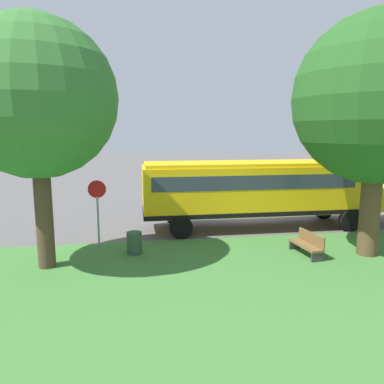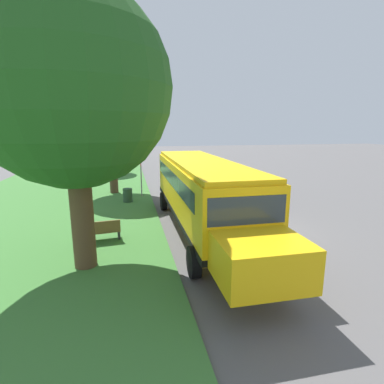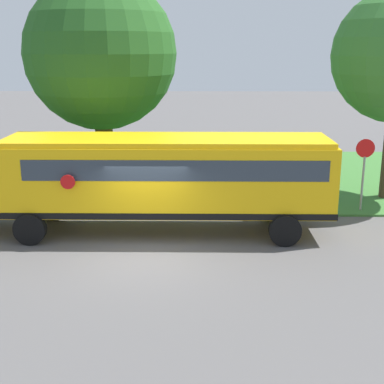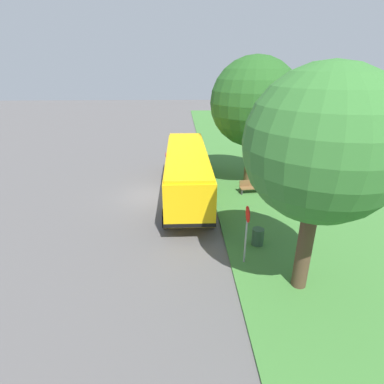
{
  "view_description": "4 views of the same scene",
  "coord_description": "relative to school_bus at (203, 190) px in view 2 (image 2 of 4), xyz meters",
  "views": [
    {
      "loc": [
        -19.06,
        6.15,
        4.63
      ],
      "look_at": [
        -0.46,
        3.28,
        1.5
      ],
      "focal_mm": 35.0,
      "sensor_mm": 36.0,
      "label": 1
    },
    {
      "loc": [
        -5.4,
        -11.98,
        4.58
      ],
      "look_at": [
        -2.34,
        2.29,
        1.38
      ],
      "focal_mm": 28.0,
      "sensor_mm": 36.0,
      "label": 2
    },
    {
      "loc": [
        14.49,
        1.6,
        5.95
      ],
      "look_at": [
        -2.19,
        1.36,
        1.4
      ],
      "focal_mm": 50.0,
      "sensor_mm": 36.0,
      "label": 3
    },
    {
      "loc": [
        -1.9,
        18.31,
        7.96
      ],
      "look_at": [
        -2.5,
        3.53,
        1.7
      ],
      "focal_mm": 28.0,
      "sensor_mm": 36.0,
      "label": 4
    }
  ],
  "objects": [
    {
      "name": "oak_tree_far_end",
      "position": [
        -5.41,
        19.85,
        3.39
      ],
      "size": [
        4.19,
        4.19,
        7.37
      ],
      "color": "brown",
      "rests_on": "ground"
    },
    {
      "name": "stop_sign",
      "position": [
        -2.3,
        7.32,
        -0.19
      ],
      "size": [
        0.08,
        0.68,
        2.74
      ],
      "color": "gray",
      "rests_on": "ground"
    },
    {
      "name": "oak_tree_across_road",
      "position": [
        -5.46,
        27.06,
        2.81
      ],
      "size": [
        4.59,
        4.59,
        7.01
      ],
      "color": "brown",
      "rests_on": "ground"
    },
    {
      "name": "trash_bin",
      "position": [
        -3.21,
        5.96,
        -1.47
      ],
      "size": [
        0.56,
        0.56,
        0.9
      ],
      "primitive_type": "cylinder",
      "color": "#2D4C33",
      "rests_on": "ground"
    },
    {
      "name": "oak_tree_roadside_mid",
      "position": [
        -4.21,
        8.91,
        3.64
      ],
      "size": [
        5.08,
        5.08,
        8.16
      ],
      "color": "#4C3826",
      "rests_on": "ground"
    },
    {
      "name": "grass_verge",
      "position": [
        -7.7,
        -0.27,
        -1.88
      ],
      "size": [
        12.0,
        80.0,
        0.08
      ],
      "primitive_type": "cube",
      "color": "#3D7533",
      "rests_on": "ground"
    },
    {
      "name": "oak_tree_beside_bus",
      "position": [
        -4.73,
        -2.56,
        3.65
      ],
      "size": [
        5.93,
        5.93,
        8.66
      ],
      "color": "brown",
      "rests_on": "ground"
    },
    {
      "name": "ground_plane",
      "position": [
        2.3,
        -0.27,
        -1.92
      ],
      "size": [
        120.0,
        120.0,
        0.0
      ],
      "primitive_type": "plane",
      "color": "#565454"
    },
    {
      "name": "car_tan_nearest",
      "position": [
        5.1,
        17.28,
        -1.05
      ],
      "size": [
        2.02,
        4.4,
        1.56
      ],
      "color": "tan",
      "rests_on": "ground"
    },
    {
      "name": "park_bench",
      "position": [
        -4.33,
        -0.33,
        -1.45
      ],
      "size": [
        1.65,
        0.69,
        0.92
      ],
      "color": "brown",
      "rests_on": "ground"
    },
    {
      "name": "school_bus",
      "position": [
        0.0,
        0.0,
        0.0
      ],
      "size": [
        2.85,
        12.42,
        3.16
      ],
      "color": "yellow",
      "rests_on": "ground"
    }
  ]
}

